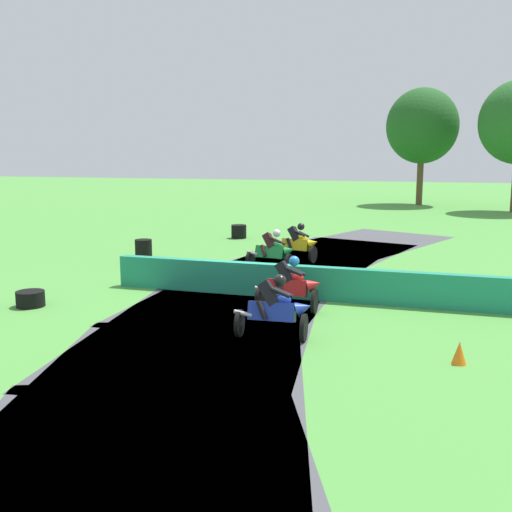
{
  "coord_description": "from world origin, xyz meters",
  "views": [
    {
      "loc": [
        4.57,
        -16.04,
        4.01
      ],
      "look_at": [
        0.1,
        1.06,
        0.9
      ],
      "focal_mm": 43.26,
      "sensor_mm": 36.0,
      "label": 1
    }
  ],
  "objects_px": {
    "motorcycle_trailing_red": "(290,285)",
    "tire_stack_mid_a": "(144,251)",
    "motorcycle_chase_green": "(273,251)",
    "motorcycle_fourth_blue": "(276,309)",
    "traffic_cone": "(459,353)",
    "motorcycle_lead_yellow": "(298,243)",
    "tire_stack_near": "(239,232)",
    "tire_stack_mid_b": "(30,299)"
  },
  "relations": [
    {
      "from": "motorcycle_lead_yellow",
      "to": "tire_stack_mid_b",
      "type": "relative_size",
      "value": 2.38
    },
    {
      "from": "motorcycle_lead_yellow",
      "to": "tire_stack_near",
      "type": "height_order",
      "value": "motorcycle_lead_yellow"
    },
    {
      "from": "motorcycle_fourth_blue",
      "to": "traffic_cone",
      "type": "distance_m",
      "value": 3.79
    },
    {
      "from": "motorcycle_chase_green",
      "to": "motorcycle_fourth_blue",
      "type": "bearing_deg",
      "value": -76.41
    },
    {
      "from": "motorcycle_fourth_blue",
      "to": "tire_stack_mid_b",
      "type": "xyz_separation_m",
      "value": [
        -6.66,
        1.0,
        -0.45
      ]
    },
    {
      "from": "tire_stack_mid_b",
      "to": "tire_stack_near",
      "type": "bearing_deg",
      "value": 82.13
    },
    {
      "from": "motorcycle_trailing_red",
      "to": "motorcycle_fourth_blue",
      "type": "distance_m",
      "value": 2.27
    },
    {
      "from": "motorcycle_lead_yellow",
      "to": "motorcycle_trailing_red",
      "type": "bearing_deg",
      "value": -80.7
    },
    {
      "from": "motorcycle_trailing_red",
      "to": "motorcycle_fourth_blue",
      "type": "relative_size",
      "value": 1.01
    },
    {
      "from": "motorcycle_trailing_red",
      "to": "tire_stack_mid_a",
      "type": "height_order",
      "value": "motorcycle_trailing_red"
    },
    {
      "from": "motorcycle_lead_yellow",
      "to": "motorcycle_fourth_blue",
      "type": "height_order",
      "value": "motorcycle_lead_yellow"
    },
    {
      "from": "motorcycle_lead_yellow",
      "to": "motorcycle_fourth_blue",
      "type": "bearing_deg",
      "value": -82.12
    },
    {
      "from": "motorcycle_fourth_blue",
      "to": "traffic_cone",
      "type": "relative_size",
      "value": 3.82
    },
    {
      "from": "tire_stack_mid_b",
      "to": "motorcycle_fourth_blue",
      "type": "bearing_deg",
      "value": -8.56
    },
    {
      "from": "tire_stack_near",
      "to": "traffic_cone",
      "type": "bearing_deg",
      "value": -59.69
    },
    {
      "from": "motorcycle_chase_green",
      "to": "tire_stack_mid_b",
      "type": "bearing_deg",
      "value": -127.83
    },
    {
      "from": "motorcycle_trailing_red",
      "to": "tire_stack_near",
      "type": "height_order",
      "value": "motorcycle_trailing_red"
    },
    {
      "from": "motorcycle_chase_green",
      "to": "tire_stack_mid_a",
      "type": "bearing_deg",
      "value": 177.35
    },
    {
      "from": "motorcycle_trailing_red",
      "to": "motorcycle_chase_green",
      "type": "bearing_deg",
      "value": 107.86
    },
    {
      "from": "motorcycle_lead_yellow",
      "to": "motorcycle_chase_green",
      "type": "distance_m",
      "value": 1.8
    },
    {
      "from": "tire_stack_near",
      "to": "tire_stack_mid_a",
      "type": "xyz_separation_m",
      "value": [
        -1.66,
        -6.43,
        0.1
      ]
    },
    {
      "from": "tire_stack_mid_a",
      "to": "motorcycle_chase_green",
      "type": "bearing_deg",
      "value": -2.65
    },
    {
      "from": "motorcycle_chase_green",
      "to": "motorcycle_fourth_blue",
      "type": "xyz_separation_m",
      "value": [
        1.77,
        -7.31,
        0.01
      ]
    },
    {
      "from": "motorcycle_lead_yellow",
      "to": "motorcycle_chase_green",
      "type": "height_order",
      "value": "motorcycle_lead_yellow"
    },
    {
      "from": "motorcycle_lead_yellow",
      "to": "motorcycle_chase_green",
      "type": "relative_size",
      "value": 1.0
    },
    {
      "from": "motorcycle_fourth_blue",
      "to": "tire_stack_mid_a",
      "type": "xyz_separation_m",
      "value": [
        -6.54,
        7.53,
        -0.25
      ]
    },
    {
      "from": "tire_stack_near",
      "to": "motorcycle_trailing_red",
      "type": "bearing_deg",
      "value": -67.96
    },
    {
      "from": "motorcycle_chase_green",
      "to": "tire_stack_mid_a",
      "type": "xyz_separation_m",
      "value": [
        -4.77,
        0.22,
        -0.24
      ]
    },
    {
      "from": "tire_stack_near",
      "to": "tire_stack_mid_b",
      "type": "height_order",
      "value": "tire_stack_near"
    },
    {
      "from": "motorcycle_chase_green",
      "to": "tire_stack_near",
      "type": "height_order",
      "value": "motorcycle_chase_green"
    },
    {
      "from": "motorcycle_chase_green",
      "to": "tire_stack_near",
      "type": "distance_m",
      "value": 7.35
    },
    {
      "from": "motorcycle_chase_green",
      "to": "traffic_cone",
      "type": "xyz_separation_m",
      "value": [
        5.47,
        -8.01,
        -0.42
      ]
    },
    {
      "from": "motorcycle_lead_yellow",
      "to": "tire_stack_mid_a",
      "type": "xyz_separation_m",
      "value": [
        -5.28,
        -1.5,
        -0.25
      ]
    },
    {
      "from": "motorcycle_chase_green",
      "to": "tire_stack_mid_a",
      "type": "distance_m",
      "value": 4.78
    },
    {
      "from": "tire_stack_mid_a",
      "to": "tire_stack_near",
      "type": "bearing_deg",
      "value": 75.5
    },
    {
      "from": "motorcycle_trailing_red",
      "to": "tire_stack_mid_a",
      "type": "xyz_separation_m",
      "value": [
        -6.39,
        5.26,
        -0.26
      ]
    },
    {
      "from": "tire_stack_near",
      "to": "traffic_cone",
      "type": "distance_m",
      "value": 16.98
    },
    {
      "from": "motorcycle_trailing_red",
      "to": "traffic_cone",
      "type": "distance_m",
      "value": 4.88
    },
    {
      "from": "motorcycle_fourth_blue",
      "to": "tire_stack_mid_a",
      "type": "relative_size",
      "value": 2.1
    },
    {
      "from": "traffic_cone",
      "to": "motorcycle_fourth_blue",
      "type": "bearing_deg",
      "value": 169.22
    },
    {
      "from": "motorcycle_chase_green",
      "to": "tire_stack_mid_b",
      "type": "height_order",
      "value": "motorcycle_chase_green"
    },
    {
      "from": "motorcycle_lead_yellow",
      "to": "tire_stack_mid_a",
      "type": "height_order",
      "value": "motorcycle_lead_yellow"
    }
  ]
}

